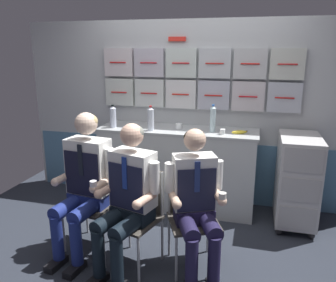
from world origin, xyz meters
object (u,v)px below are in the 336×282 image
service_trolley (297,179)px  crew_member_center (127,194)px  snack_banana (239,132)px  crew_member_right (196,199)px  folding_chair_right (191,207)px  coffee_cup_spare (179,126)px  crew_member_left (84,178)px  folding_chair_left (95,193)px  folding_chair_center (139,206)px  water_bottle_blue_cap (113,117)px

service_trolley → crew_member_center: size_ratio=0.77×
crew_member_center → snack_banana: 1.48m
crew_member_right → service_trolley: bearing=50.3°
folding_chair_right → coffee_cup_spare: coffee_cup_spare is taller
crew_member_left → crew_member_center: size_ratio=1.03×
folding_chair_left → folding_chair_center: 0.52m
crew_member_left → snack_banana: 1.67m
crew_member_left → folding_chair_right: (0.96, 0.09, -0.21)m
crew_member_right → water_bottle_blue_cap: size_ratio=4.62×
folding_chair_center → water_bottle_blue_cap: bearing=123.2°
folding_chair_center → crew_member_right: size_ratio=0.68×
folding_chair_right → coffee_cup_spare: (-0.35, 1.03, 0.47)m
folding_chair_center → snack_banana: size_ratio=4.81×
crew_member_right → folding_chair_right: bearing=114.0°
service_trolley → snack_banana: 0.77m
folding_chair_center → snack_banana: bearing=54.1°
service_trolley → folding_chair_center: service_trolley is taller
crew_member_center → coffee_cup_spare: crew_member_center is taller
folding_chair_left → water_bottle_blue_cap: water_bottle_blue_cap is taller
folding_chair_center → crew_member_center: (-0.04, -0.15, 0.18)m
folding_chair_left → crew_member_left: 0.26m
folding_chair_left → coffee_cup_spare: (0.59, 0.97, 0.47)m
service_trolley → folding_chair_center: (-1.38, -1.01, -0.01)m
folding_chair_center → coffee_cup_spare: size_ratio=11.10×
crew_member_center → crew_member_right: crew_member_center is taller
crew_member_center → service_trolley: bearing=39.2°
snack_banana → crew_member_right: bearing=-103.2°
crew_member_left → water_bottle_blue_cap: size_ratio=4.90×
crew_member_center → folding_chair_right: (0.48, 0.25, -0.18)m
folding_chair_right → water_bottle_blue_cap: (-1.10, 0.91, 0.56)m
service_trolley → coffee_cup_spare: coffee_cup_spare is taller
crew_member_center → snack_banana: size_ratio=7.29×
crew_member_left → folding_chair_right: bearing=5.2°
folding_chair_left → crew_member_right: size_ratio=0.68×
folding_chair_center → coffee_cup_spare: coffee_cup_spare is taller
folding_chair_left → crew_member_center: 0.58m
folding_chair_center → crew_member_center: 0.24m
folding_chair_right → snack_banana: (0.33, 0.96, 0.46)m
crew_member_left → crew_member_right: size_ratio=1.06×
crew_member_left → folding_chair_center: 0.56m
crew_member_center → water_bottle_blue_cap: 1.37m
coffee_cup_spare → snack_banana: bearing=-6.3°
crew_member_left → crew_member_center: crew_member_left is taller
folding_chair_center → crew_member_right: crew_member_right is taller
folding_chair_left → folding_chair_center: size_ratio=1.00×
folding_chair_center → folding_chair_right: same height
folding_chair_right → folding_chair_center: bearing=-167.5°
service_trolley → folding_chair_left: 2.06m
crew_member_right → folding_chair_left: bearing=167.8°
coffee_cup_spare → folding_chair_left: bearing=-121.2°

